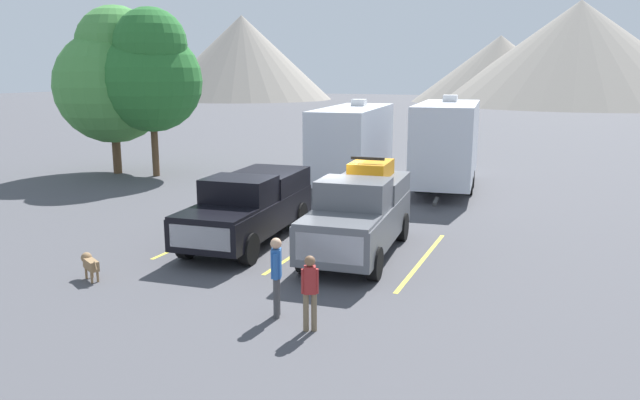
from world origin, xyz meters
TOP-DOWN VIEW (x-y plane):
  - ground_plane at (0.00, 0.00)m, footprint 240.00×240.00m
  - pickup_truck_a at (-1.85, -0.45)m, footprint 2.52×6.01m
  - pickup_truck_b at (1.62, -0.43)m, footprint 2.45×5.69m
  - lot_stripe_a at (-3.42, -0.44)m, footprint 0.12×5.50m
  - lot_stripe_b at (0.00, -0.44)m, footprint 0.12×5.50m
  - lot_stripe_c at (3.42, -0.44)m, footprint 0.12×5.50m
  - camper_trailer_a at (-1.98, 9.19)m, footprint 3.13×8.68m
  - camper_trailer_b at (2.00, 9.92)m, footprint 3.16×8.30m
  - person_a at (2.42, -5.82)m, footprint 0.32×0.26m
  - person_b at (1.49, -5.42)m, footprint 0.27×0.36m
  - dog at (-3.79, -5.07)m, footprint 0.78×0.53m
  - tree_a at (-11.70, 7.97)m, footprint 4.82×4.82m
  - tree_b at (-14.06, 8.07)m, footprint 5.52×5.52m
  - mountain_ridge at (1.29, 88.94)m, footprint 131.89×43.06m

SIDE VIEW (x-z plane):
  - ground_plane at x=0.00m, z-range 0.00..0.00m
  - lot_stripe_a at x=-3.42m, z-range 0.00..0.01m
  - lot_stripe_b at x=0.00m, z-range 0.00..0.01m
  - lot_stripe_c at x=3.42m, z-range 0.00..0.01m
  - dog at x=-3.79m, z-range 0.10..0.73m
  - person_a at x=2.42m, z-range 0.12..1.66m
  - person_b at x=1.49m, z-range 0.13..1.83m
  - pickup_truck_a at x=-1.85m, z-range 0.08..2.12m
  - pickup_truck_b at x=1.62m, z-range -0.11..2.51m
  - camper_trailer_a at x=-1.98m, z-range 0.10..3.90m
  - camper_trailer_b at x=2.00m, z-range 0.10..4.12m
  - tree_b at x=-14.06m, z-range 0.71..8.88m
  - tree_a at x=-11.70m, z-range 1.02..8.98m
  - mountain_ridge at x=1.29m, z-range -0.89..14.96m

